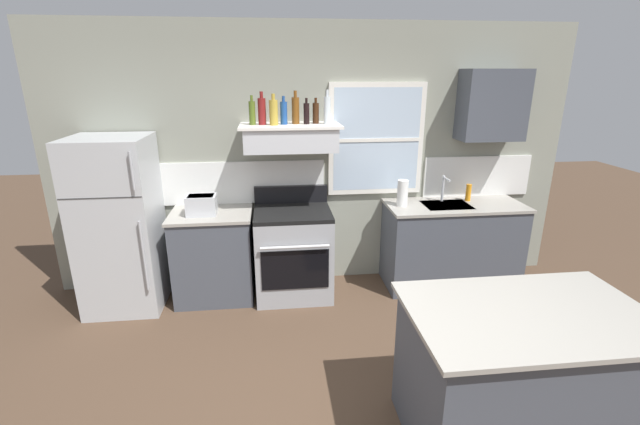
{
  "coord_description": "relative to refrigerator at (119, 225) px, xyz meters",
  "views": [
    {
      "loc": [
        -0.44,
        -2.2,
        2.22
      ],
      "look_at": [
        -0.05,
        1.2,
        1.1
      ],
      "focal_mm": 24.13,
      "sensor_mm": 36.0,
      "label": 1
    }
  ],
  "objects": [
    {
      "name": "upper_cabinet_right",
      "position": [
        3.7,
        0.2,
        1.06
      ],
      "size": [
        0.64,
        0.32,
        0.7
      ],
      "color": "#474C56"
    },
    {
      "name": "toaster",
      "position": [
        0.78,
        0.0,
        0.17
      ],
      "size": [
        0.3,
        0.2,
        0.19
      ],
      "color": "silver",
      "rests_on": "counter_left_of_stove"
    },
    {
      "name": "bottle_clear_tall",
      "position": [
        2.0,
        0.1,
        1.04
      ],
      "size": [
        0.06,
        0.06,
        0.32
      ],
      "color": "silver",
      "rests_on": "range_hood_shelf"
    },
    {
      "name": "back_wall",
      "position": [
        1.93,
        0.39,
        0.52
      ],
      "size": [
        5.4,
        0.11,
        2.7
      ],
      "color": "gray",
      "rests_on": "ground_plane"
    },
    {
      "name": "bottle_amber_wine",
      "position": [
        1.71,
        0.15,
        1.04
      ],
      "size": [
        0.07,
        0.07,
        0.31
      ],
      "color": "brown",
      "rests_on": "range_hood_shelf"
    },
    {
      "name": "counter_left_of_stove",
      "position": [
        0.85,
        0.06,
        -0.38
      ],
      "size": [
        0.79,
        0.63,
        0.91
      ],
      "color": "#474C56",
      "rests_on": "ground_plane"
    },
    {
      "name": "stove_range",
      "position": [
        1.65,
        0.02,
        -0.37
      ],
      "size": [
        0.76,
        0.69,
        1.09
      ],
      "color": "#9EA0A5",
      "rests_on": "ground_plane"
    },
    {
      "name": "bottle_red_label_wine",
      "position": [
        1.39,
        0.12,
        1.04
      ],
      "size": [
        0.07,
        0.07,
        0.3
      ],
      "color": "maroon",
      "rests_on": "range_hood_shelf"
    },
    {
      "name": "bottle_balsamic_dark",
      "position": [
        1.81,
        0.12,
        1.01
      ],
      "size": [
        0.06,
        0.06,
        0.24
      ],
      "color": "black",
      "rests_on": "range_hood_shelf"
    },
    {
      "name": "bottle_brown_stout",
      "position": [
        1.9,
        0.16,
        1.01
      ],
      "size": [
        0.06,
        0.06,
        0.24
      ],
      "color": "#381E0F",
      "rests_on": "range_hood_shelf"
    },
    {
      "name": "dish_soap_bottle",
      "position": [
        3.53,
        0.16,
        0.16
      ],
      "size": [
        0.06,
        0.06,
        0.18
      ],
      "primitive_type": "cylinder",
      "color": "orange",
      "rests_on": "counter_right_with_sink"
    },
    {
      "name": "range_hood_shelf",
      "position": [
        1.65,
        0.12,
        0.79
      ],
      "size": [
        0.96,
        0.52,
        0.24
      ],
      "color": "silver"
    },
    {
      "name": "kitchen_island",
      "position": [
        2.91,
        -2.02,
        -0.38
      ],
      "size": [
        1.4,
        0.9,
        0.91
      ],
      "color": "#474C56",
      "rests_on": "ground_plane"
    },
    {
      "name": "bottle_blue_liqueur",
      "position": [
        1.59,
        0.12,
        1.02
      ],
      "size": [
        0.07,
        0.07,
        0.26
      ],
      "color": "#1E478C",
      "rests_on": "range_hood_shelf"
    },
    {
      "name": "bottle_olive_oil_square",
      "position": [
        1.3,
        0.12,
        1.02
      ],
      "size": [
        0.06,
        0.06,
        0.27
      ],
      "color": "#4C601E",
      "rests_on": "range_hood_shelf"
    },
    {
      "name": "paper_towel_roll",
      "position": [
        2.78,
        0.06,
        0.21
      ],
      "size": [
        0.11,
        0.11,
        0.27
      ],
      "primitive_type": "cylinder",
      "color": "white",
      "rests_on": "counter_right_with_sink"
    },
    {
      "name": "refrigerator",
      "position": [
        0.0,
        0.0,
        0.0
      ],
      "size": [
        0.7,
        0.72,
        1.67
      ],
      "color": "#B7BABC",
      "rests_on": "ground_plane"
    },
    {
      "name": "counter_right_with_sink",
      "position": [
        3.35,
        0.06,
        -0.38
      ],
      "size": [
        1.43,
        0.63,
        0.91
      ],
      "color": "#474C56",
      "rests_on": "ground_plane"
    },
    {
      "name": "bottle_champagne_gold_foil",
      "position": [
        1.5,
        0.07,
        1.03
      ],
      "size": [
        0.08,
        0.08,
        0.29
      ],
      "color": "#B29333",
      "rests_on": "range_hood_shelf"
    },
    {
      "name": "sink_faucet",
      "position": [
        3.25,
        0.16,
        0.25
      ],
      "size": [
        0.03,
        0.17,
        0.28
      ],
      "color": "silver",
      "rests_on": "counter_right_with_sink"
    }
  ]
}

